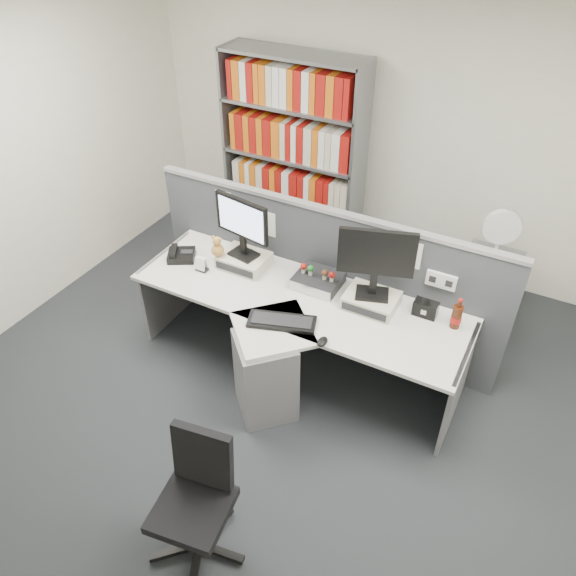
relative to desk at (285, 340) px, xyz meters
The scene contains 21 objects.
ground 0.75m from the desk, 90.00° to the right, with size 5.50×5.50×0.00m, color #2F3237.
room_shell 1.46m from the desk, 90.00° to the right, with size 5.04×5.54×2.72m.
partition 0.68m from the desk, 89.59° to the left, with size 3.00×0.08×1.27m.
desk is the anchor object (origin of this frame).
monitor_riser_left 0.76m from the desk, 146.57° to the left, with size 0.38×0.31×0.10m.
monitor_riser_right 0.72m from the desk, 36.20° to the left, with size 0.38×0.31×0.10m.
monitor_left 0.96m from the desk, 146.44° to the left, with size 0.50×0.19×0.51m.
monitor_right 0.95m from the desk, 36.36° to the left, with size 0.53×0.24×0.55m.
desktop_pc 0.53m from the desk, 81.04° to the left, with size 0.35×0.31×0.09m.
figurines 0.58m from the desk, 80.68° to the left, with size 0.29×0.05×0.09m.
keyboard 0.30m from the desk, 71.88° to the right, with size 0.52×0.33×0.03m.
mouse 0.50m from the desk, 22.50° to the right, with size 0.07×0.10×0.04m, color black.
desk_phone 1.16m from the desk, 168.55° to the left, with size 0.28×0.28×0.09m.
desk_calendar 0.92m from the desk, 168.90° to the left, with size 0.10×0.08×0.12m.
plush_toy 0.92m from the desk, 159.57° to the left, with size 0.10×0.10×0.18m.
speaker 1.07m from the desk, 27.44° to the left, with size 0.17×0.10×0.12m, color black.
cola_bottle 1.27m from the desk, 21.38° to the left, with size 0.08×0.08×0.25m.
shelving_unit 2.12m from the desk, 115.96° to the left, with size 1.41×0.40×2.00m.
filing_cabinet 1.85m from the desk, 49.39° to the left, with size 0.45×0.61×0.70m.
desk_fan 1.93m from the desk, 49.39° to the left, with size 0.30×0.18×0.50m.
office_chair 1.40m from the desk, 82.76° to the right, with size 0.57×0.57×0.87m.
Camera 1 is at (1.49, -2.15, 3.38)m, focal length 35.04 mm.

